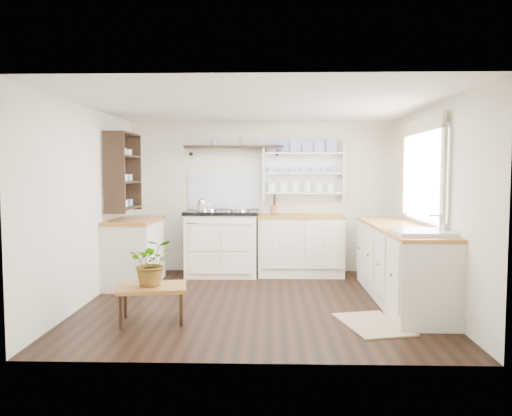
% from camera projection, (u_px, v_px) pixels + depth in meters
% --- Properties ---
extents(floor, '(4.00, 3.80, 0.01)m').
position_uv_depth(floor, '(257.00, 302.00, 5.90)').
color(floor, black).
rests_on(floor, ground).
extents(wall_back, '(4.00, 0.02, 2.30)m').
position_uv_depth(wall_back, '(261.00, 197.00, 7.71)').
color(wall_back, '#ECE4CC').
rests_on(wall_back, ground).
extents(wall_right, '(0.02, 3.80, 2.30)m').
position_uv_depth(wall_right, '(430.00, 206.00, 5.76)').
color(wall_right, '#ECE4CC').
rests_on(wall_right, ground).
extents(wall_left, '(0.02, 3.80, 2.30)m').
position_uv_depth(wall_left, '(88.00, 205.00, 5.87)').
color(wall_left, '#ECE4CC').
rests_on(wall_left, ground).
extents(ceiling, '(4.00, 3.80, 0.01)m').
position_uv_depth(ceiling, '(257.00, 106.00, 5.73)').
color(ceiling, white).
rests_on(ceiling, wall_back).
extents(window, '(0.08, 1.55, 1.22)m').
position_uv_depth(window, '(423.00, 170.00, 5.88)').
color(window, white).
rests_on(window, wall_right).
extents(aga_cooker, '(1.08, 0.75, 1.00)m').
position_uv_depth(aga_cooker, '(222.00, 242.00, 7.44)').
color(aga_cooker, white).
rests_on(aga_cooker, floor).
extents(back_cabinets, '(1.27, 0.63, 0.90)m').
position_uv_depth(back_cabinets, '(300.00, 244.00, 7.44)').
color(back_cabinets, silver).
rests_on(back_cabinets, floor).
extents(right_cabinets, '(0.62, 2.43, 0.90)m').
position_uv_depth(right_cabinets, '(401.00, 263.00, 5.92)').
color(right_cabinets, silver).
rests_on(right_cabinets, floor).
extents(belfast_sink, '(0.55, 0.60, 0.45)m').
position_uv_depth(belfast_sink, '(420.00, 244.00, 5.14)').
color(belfast_sink, white).
rests_on(belfast_sink, right_cabinets).
extents(left_cabinets, '(0.62, 1.13, 0.90)m').
position_uv_depth(left_cabinets, '(135.00, 251.00, 6.81)').
color(left_cabinets, silver).
rests_on(left_cabinets, floor).
extents(plate_rack, '(1.20, 0.22, 0.90)m').
position_uv_depth(plate_rack, '(303.00, 171.00, 7.62)').
color(plate_rack, white).
rests_on(plate_rack, wall_back).
extents(high_shelf, '(1.50, 0.29, 0.16)m').
position_uv_depth(high_shelf, '(234.00, 147.00, 7.54)').
color(high_shelf, black).
rests_on(high_shelf, wall_back).
extents(left_shelving, '(0.28, 0.80, 1.05)m').
position_uv_depth(left_shelving, '(123.00, 171.00, 6.73)').
color(left_shelving, black).
rests_on(left_shelving, wall_left).
extents(kettle, '(0.18, 0.18, 0.22)m').
position_uv_depth(kettle, '(202.00, 206.00, 7.29)').
color(kettle, silver).
rests_on(kettle, aga_cooker).
extents(utensil_crock, '(0.11, 0.11, 0.13)m').
position_uv_depth(utensil_crock, '(274.00, 210.00, 7.50)').
color(utensil_crock, '#955636').
rests_on(utensil_crock, back_cabinets).
extents(center_table, '(0.76, 0.60, 0.37)m').
position_uv_depth(center_table, '(152.00, 290.00, 5.11)').
color(center_table, brown).
rests_on(center_table, floor).
extents(potted_plant, '(0.52, 0.48, 0.48)m').
position_uv_depth(potted_plant, '(152.00, 262.00, 5.09)').
color(potted_plant, '#3F7233').
rests_on(potted_plant, center_table).
extents(floor_rug, '(0.74, 0.96, 0.02)m').
position_uv_depth(floor_rug, '(373.00, 324.00, 5.02)').
color(floor_rug, '#7E5F49').
rests_on(floor_rug, floor).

